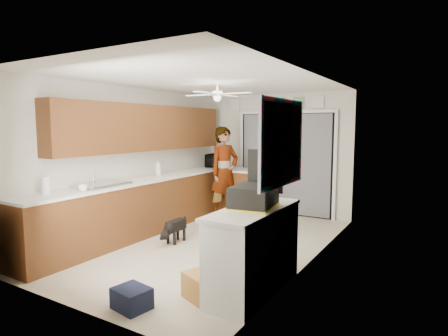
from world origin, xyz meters
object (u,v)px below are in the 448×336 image
at_px(soap_bottle, 158,168).
at_px(paper_towel_roll, 45,186).
at_px(cup, 83,188).
at_px(man, 225,172).
at_px(cardboard_box, 205,287).
at_px(microwave, 216,160).
at_px(navy_crate, 132,298).
at_px(dog, 176,230).
at_px(suitcase, 254,196).

distance_m(soap_bottle, paper_towel_roll, 2.21).
xyz_separation_m(soap_bottle, cup, (0.21, -1.80, -0.10)).
relative_size(cup, man, 0.07).
height_order(soap_bottle, cardboard_box, soap_bottle).
height_order(cup, man, man).
relative_size(paper_towel_roll, cardboard_box, 0.54).
height_order(microwave, man, man).
height_order(cup, paper_towel_roll, paper_towel_roll).
relative_size(soap_bottle, cardboard_box, 0.66).
bearing_deg(navy_crate, cardboard_box, 46.31).
distance_m(paper_towel_roll, dog, 2.03).
relative_size(cup, cardboard_box, 0.28).
distance_m(microwave, cup, 3.57).
bearing_deg(cardboard_box, navy_crate, -133.69).
distance_m(suitcase, cardboard_box, 1.09).
height_order(man, dog, man).
height_order(cup, navy_crate, cup).
xyz_separation_m(cup, navy_crate, (1.63, -0.74, -0.88)).
height_order(suitcase, navy_crate, suitcase).
distance_m(soap_bottle, man, 1.40).
bearing_deg(cardboard_box, man, 117.65).
bearing_deg(dog, cardboard_box, -44.49).
height_order(cardboard_box, man, man).
xyz_separation_m(cup, paper_towel_roll, (-0.21, -0.42, 0.07)).
xyz_separation_m(navy_crate, man, (-1.16, 3.75, 0.80)).
bearing_deg(man, dog, -153.73).
distance_m(cardboard_box, navy_crate, 0.76).
height_order(paper_towel_roll, navy_crate, paper_towel_roll).
bearing_deg(navy_crate, paper_towel_roll, 169.89).
relative_size(cup, paper_towel_roll, 0.52).
bearing_deg(suitcase, dog, 145.32).
bearing_deg(microwave, man, -148.37).
xyz_separation_m(suitcase, man, (-2.00, 2.71, -0.15)).
bearing_deg(microwave, dog, -175.45).
height_order(navy_crate, dog, dog).
bearing_deg(suitcase, cup, 178.88).
relative_size(soap_bottle, paper_towel_roll, 1.23).
bearing_deg(microwave, cardboard_box, -162.07).
height_order(navy_crate, man, man).
bearing_deg(man, cup, -168.40).
height_order(paper_towel_roll, dog, paper_towel_roll).
relative_size(paper_towel_roll, navy_crate, 0.68).
bearing_deg(man, cardboard_box, -131.89).
xyz_separation_m(soap_bottle, suitcase, (2.67, -1.50, -0.02)).
height_order(cup, dog, cup).
distance_m(soap_bottle, dog, 1.36).
height_order(microwave, paper_towel_roll, microwave).
bearing_deg(suitcase, soap_bottle, 142.75).
bearing_deg(cup, man, 81.14).
distance_m(cardboard_box, dog, 2.06).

